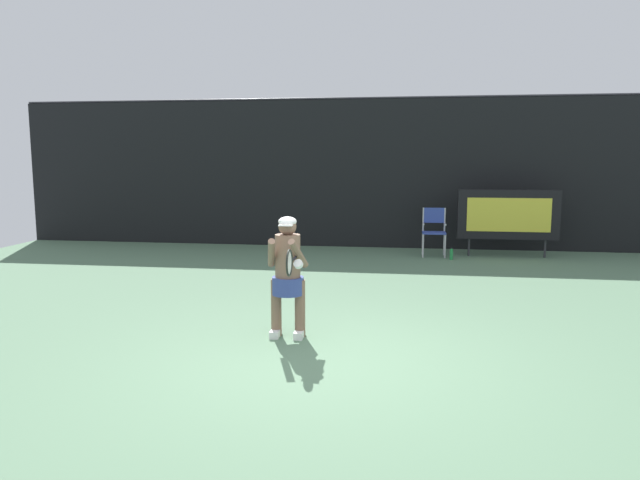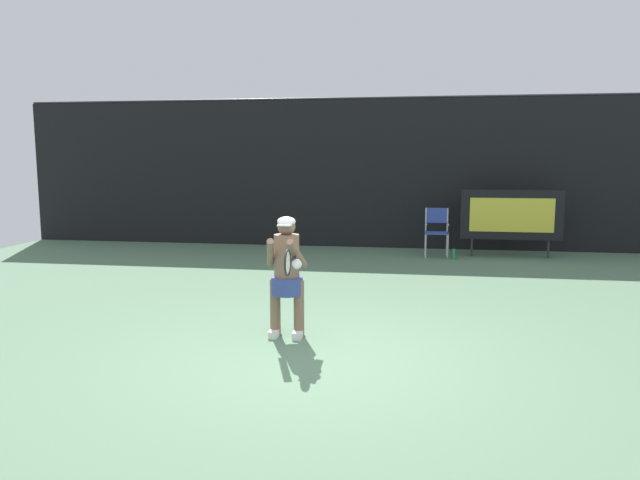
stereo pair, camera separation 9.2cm
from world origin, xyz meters
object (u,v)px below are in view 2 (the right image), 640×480
water_bottle (454,254)px  tennis_racket (288,262)px  tennis_player (287,271)px  scoreboard (511,215)px  umpire_chair (437,229)px

water_bottle → tennis_racket: (-2.27, -6.56, 0.91)m
tennis_player → tennis_racket: 0.59m
scoreboard → umpire_chair: bearing=-175.1°
water_bottle → tennis_player: bearing=-111.8°
scoreboard → umpire_chair: 1.66m
water_bottle → scoreboard: bearing=25.0°
umpire_chair → water_bottle: (0.37, -0.45, -0.50)m
scoreboard → tennis_racket: (-3.52, -7.14, 0.09)m
scoreboard → tennis_racket: bearing=-116.3°
scoreboard → umpire_chair: size_ratio=2.04×
scoreboard → tennis_racket: scoreboard is taller
tennis_player → tennis_racket: bearing=-76.0°
scoreboard → tennis_player: 7.55m
water_bottle → tennis_player: 6.53m
scoreboard → tennis_racket: 7.96m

